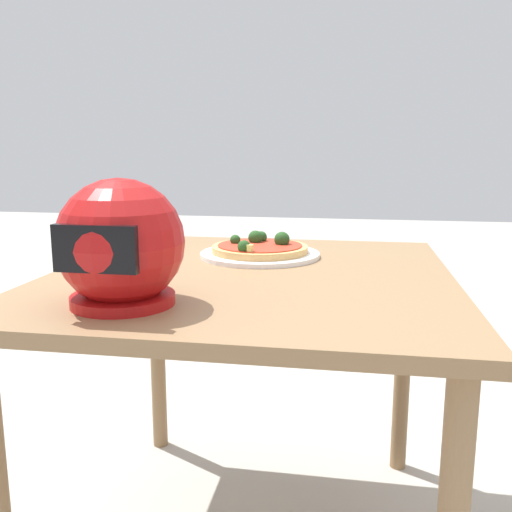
% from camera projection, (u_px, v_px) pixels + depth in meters
% --- Properties ---
extents(dining_table, '(0.93, 1.00, 0.73)m').
position_uv_depth(dining_table, '(252.00, 308.00, 1.34)').
color(dining_table, olive).
rests_on(dining_table, ground).
extents(pizza_plate, '(0.32, 0.32, 0.01)m').
position_uv_depth(pizza_plate, '(260.00, 254.00, 1.50)').
color(pizza_plate, white).
rests_on(pizza_plate, dining_table).
extents(pizza, '(0.26, 0.26, 0.05)m').
position_uv_depth(pizza, '(260.00, 247.00, 1.50)').
color(pizza, tan).
rests_on(pizza, pizza_plate).
extents(motorcycle_helmet, '(0.24, 0.24, 0.24)m').
position_uv_depth(motorcycle_helmet, '(120.00, 245.00, 1.02)').
color(motorcycle_helmet, '#B21414').
rests_on(motorcycle_helmet, dining_table).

